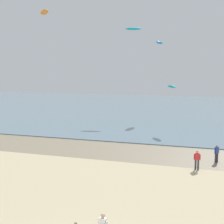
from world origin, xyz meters
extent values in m
cube|color=gray|center=(0.00, 19.13, 0.00)|extent=(120.00, 7.38, 0.01)
cube|color=slate|center=(0.00, 57.82, 0.05)|extent=(160.00, 70.00, 0.10)
cube|color=white|center=(0.30, 1.80, 1.18)|extent=(0.41, 0.33, 0.60)
sphere|color=tan|center=(0.30, 1.80, 1.60)|extent=(0.22, 0.22, 0.22)
cylinder|color=white|center=(0.08, 1.88, 1.13)|extent=(0.09, 0.09, 0.52)
cylinder|color=#383842|center=(5.93, 17.77, 0.44)|extent=(0.16, 0.16, 0.88)
cylinder|color=#383842|center=(6.09, 17.92, 0.44)|extent=(0.16, 0.16, 0.88)
cube|color=#2D4CA5|center=(6.01, 17.85, 1.18)|extent=(0.41, 0.41, 0.60)
sphere|color=tan|center=(6.01, 17.85, 1.60)|extent=(0.22, 0.22, 0.22)
cylinder|color=#2D4CA5|center=(5.84, 17.67, 1.13)|extent=(0.09, 0.09, 0.52)
cylinder|color=#2D4CA5|center=(6.18, 18.02, 1.13)|extent=(0.09, 0.09, 0.52)
cylinder|color=#383842|center=(4.44, 15.12, 0.44)|extent=(0.16, 0.16, 0.88)
cylinder|color=#383842|center=(4.22, 15.15, 0.44)|extent=(0.16, 0.16, 0.88)
cube|color=red|center=(4.33, 15.13, 1.18)|extent=(0.38, 0.26, 0.60)
sphere|color=tan|center=(4.33, 15.13, 1.60)|extent=(0.22, 0.22, 0.22)
cylinder|color=red|center=(4.57, 15.11, 1.13)|extent=(0.09, 0.09, 0.52)
cylinder|color=red|center=(4.09, 15.16, 1.13)|extent=(0.09, 0.09, 0.52)
ellipsoid|color=orange|center=(-13.15, 20.84, 15.12)|extent=(2.26, 2.65, 0.55)
ellipsoid|color=#19B2B7|center=(0.35, 31.19, 6.35)|extent=(1.82, 2.37, 0.57)
ellipsoid|color=#2384D1|center=(-3.26, 43.55, 13.46)|extent=(1.31, 3.14, 0.67)
ellipsoid|color=#19B2B7|center=(-7.75, 42.57, 15.87)|extent=(3.04, 1.55, 0.60)
camera|label=1|loc=(4.72, -11.16, 8.44)|focal=48.66mm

